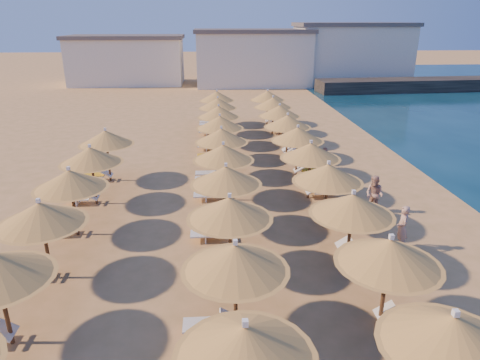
{
  "coord_description": "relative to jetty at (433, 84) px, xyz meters",
  "views": [
    {
      "loc": [
        -2.5,
        -15.11,
        8.52
      ],
      "look_at": [
        -1.16,
        4.0,
        1.3
      ],
      "focal_mm": 32.0,
      "sensor_mm": 36.0,
      "label": 1
    }
  ],
  "objects": [
    {
      "name": "ground",
      "position": [
        -25.88,
        -38.09,
        -0.75
      ],
      "size": [
        220.0,
        220.0,
        0.0
      ],
      "primitive_type": "plane",
      "color": "tan",
      "rests_on": "ground"
    },
    {
      "name": "jetty",
      "position": [
        0.0,
        0.0,
        0.0
      ],
      "size": [
        30.19,
        5.9,
        1.5
      ],
      "primitive_type": "cube",
      "rotation": [
        0.0,
        0.0,
        0.06
      ],
      "color": "black",
      "rests_on": "ground"
    },
    {
      "name": "hotel_blocks",
      "position": [
        -22.47,
        7.5,
        2.95
      ],
      "size": [
        46.62,
        10.98,
        8.1
      ],
      "color": "white",
      "rests_on": "ground"
    },
    {
      "name": "parasol_row_east",
      "position": [
        -23.53,
        -35.07,
        1.7
      ],
      "size": [
        3.01,
        38.63,
        3.03
      ],
      "color": "brown",
      "rests_on": "ground"
    },
    {
      "name": "parasol_row_west",
      "position": [
        -27.81,
        -35.07,
        1.7
      ],
      "size": [
        3.01,
        38.63,
        3.03
      ],
      "color": "brown",
      "rests_on": "ground"
    },
    {
      "name": "parasol_row_inland",
      "position": [
        -34.09,
        -38.3,
        1.7
      ],
      "size": [
        3.01,
        19.2,
        3.03
      ],
      "color": "brown",
      "rests_on": "ground"
    },
    {
      "name": "loungers",
      "position": [
        -27.02,
        -35.7,
        -0.41
      ],
      "size": [
        13.59,
        36.26,
        0.66
      ],
      "color": "white",
      "rests_on": "ground"
    },
    {
      "name": "beachgoer_a",
      "position": [
        -21.04,
        -38.76,
        0.16
      ],
      "size": [
        0.56,
        0.74,
        1.82
      ],
      "primitive_type": "imported",
      "rotation": [
        0.0,
        0.0,
        -1.77
      ],
      "color": "tan",
      "rests_on": "ground"
    },
    {
      "name": "beachgoer_b",
      "position": [
        -20.89,
        -35.39,
        0.15
      ],
      "size": [
        1.08,
        1.11,
        1.8
      ],
      "primitive_type": "imported",
      "rotation": [
        0.0,
        0.0,
        -0.91
      ],
      "color": "tan",
      "rests_on": "ground"
    },
    {
      "name": "beachgoer_c",
      "position": [
        -22.05,
        -30.67,
        0.17
      ],
      "size": [
        1.08,
        1.06,
        1.83
      ],
      "primitive_type": "imported",
      "rotation": [
        0.0,
        0.0,
        -0.76
      ],
      "color": "tan",
      "rests_on": "ground"
    }
  ]
}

